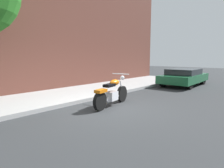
{
  "coord_description": "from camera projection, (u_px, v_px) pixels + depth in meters",
  "views": [
    {
      "loc": [
        -4.78,
        -4.24,
        1.73
      ],
      "look_at": [
        0.34,
        0.23,
        0.79
      ],
      "focal_mm": 31.03,
      "sensor_mm": 36.0,
      "label": 1
    }
  ],
  "objects": [
    {
      "name": "ground_plane",
      "position": [
        111.0,
        109.0,
        6.57
      ],
      "size": [
        60.0,
        60.0,
        0.0
      ],
      "primitive_type": "plane",
      "color": "#303335"
    },
    {
      "name": "sidewalk",
      "position": [
        61.0,
        96.0,
        8.43
      ],
      "size": [
        20.15,
        3.02,
        0.14
      ],
      "primitive_type": "cube",
      "color": "#A7A7A7",
      "rests_on": "ground"
    },
    {
      "name": "building_facade",
      "position": [
        37.0,
        19.0,
        9.11
      ],
      "size": [
        20.15,
        0.5,
        7.01
      ],
      "primitive_type": "cube",
      "color": "brown",
      "rests_on": "ground"
    },
    {
      "name": "motorcycle",
      "position": [
        112.0,
        93.0,
        6.91
      ],
      "size": [
        2.11,
        0.73,
        1.12
      ],
      "color": "black",
      "rests_on": "ground"
    },
    {
      "name": "parked_car_green",
      "position": [
        184.0,
        77.0,
        11.91
      ],
      "size": [
        4.06,
        1.92,
        1.03
      ],
      "color": "black",
      "rests_on": "ground"
    }
  ]
}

